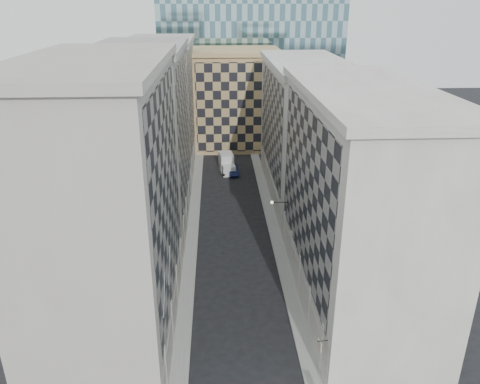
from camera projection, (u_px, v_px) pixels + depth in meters
name	position (u px, v px, depth m)	size (l,w,h in m)	color
sidewalk_west	(193.00, 229.00, 60.45)	(1.50, 100.00, 0.15)	gray
sidewalk_east	(273.00, 227.00, 60.95)	(1.50, 100.00, 0.15)	gray
bldg_left_a	(108.00, 207.00, 38.16)	(10.80, 22.80, 23.70)	#9F998F
bldg_left_b	(145.00, 139.00, 58.65)	(10.80, 22.80, 22.70)	gray
bldg_left_c	(163.00, 106.00, 79.15)	(10.80, 22.80, 21.70)	#9F998F
bldg_right_a	(356.00, 199.00, 43.46)	(10.80, 26.80, 20.70)	#AEAAA0
bldg_right_b	(304.00, 129.00, 68.56)	(10.80, 28.80, 19.70)	#AEAAA0
tan_block	(236.00, 98.00, 92.20)	(16.80, 14.80, 18.80)	tan
church_tower	(223.00, 2.00, 98.43)	(7.20, 7.20, 51.50)	#2E2824
flagpoles_left	(167.00, 279.00, 35.24)	(0.10, 6.33, 2.33)	gray
bracket_lamp	(273.00, 202.00, 53.03)	(1.98, 0.36, 0.36)	black
box_truck	(227.00, 164.00, 80.37)	(2.96, 5.72, 3.00)	silver
dark_car	(233.00, 170.00, 79.12)	(1.56, 4.47, 1.47)	#10173D
shop_sign	(320.00, 345.00, 34.60)	(0.84, 0.73, 0.81)	black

